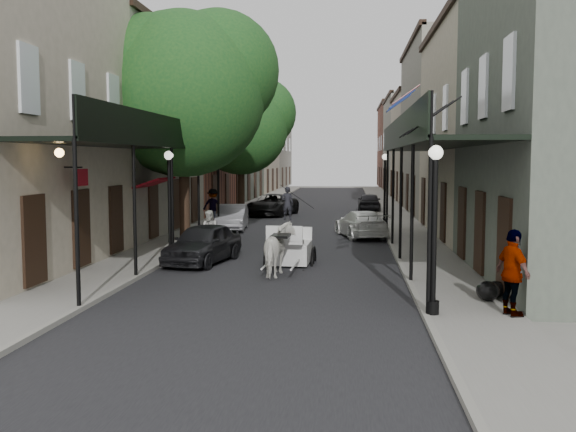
% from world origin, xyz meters
% --- Properties ---
extents(ground, '(140.00, 140.00, 0.00)m').
position_xyz_m(ground, '(0.00, 0.00, 0.00)').
color(ground, gray).
rests_on(ground, ground).
extents(road, '(8.00, 90.00, 0.01)m').
position_xyz_m(road, '(0.00, 20.00, 0.01)').
color(road, black).
rests_on(road, ground).
extents(sidewalk_left, '(2.20, 90.00, 0.12)m').
position_xyz_m(sidewalk_left, '(-5.00, 20.00, 0.06)').
color(sidewalk_left, gray).
rests_on(sidewalk_left, ground).
extents(sidewalk_right, '(2.20, 90.00, 0.12)m').
position_xyz_m(sidewalk_right, '(5.00, 20.00, 0.06)').
color(sidewalk_right, gray).
rests_on(sidewalk_right, ground).
extents(building_row_left, '(5.00, 80.00, 10.50)m').
position_xyz_m(building_row_left, '(-8.60, 30.00, 5.25)').
color(building_row_left, '#BEAF98').
rests_on(building_row_left, ground).
extents(building_row_right, '(5.00, 80.00, 10.50)m').
position_xyz_m(building_row_right, '(8.60, 30.00, 5.25)').
color(building_row_right, gray).
rests_on(building_row_right, ground).
extents(gallery_left, '(2.20, 18.05, 4.88)m').
position_xyz_m(gallery_left, '(-4.79, 6.98, 4.05)').
color(gallery_left, black).
rests_on(gallery_left, sidewalk_left).
extents(gallery_right, '(2.20, 18.05, 4.88)m').
position_xyz_m(gallery_right, '(4.79, 6.98, 4.05)').
color(gallery_right, black).
rests_on(gallery_right, sidewalk_right).
extents(tree_near, '(7.31, 6.80, 9.63)m').
position_xyz_m(tree_near, '(-4.20, 10.18, 6.49)').
color(tree_near, '#382619').
rests_on(tree_near, sidewalk_left).
extents(tree_far, '(6.45, 6.00, 8.61)m').
position_xyz_m(tree_far, '(-4.25, 24.18, 5.84)').
color(tree_far, '#382619').
rests_on(tree_far, sidewalk_left).
extents(lamppost_right_near, '(0.32, 0.32, 3.71)m').
position_xyz_m(lamppost_right_near, '(4.10, -2.00, 2.05)').
color(lamppost_right_near, black).
rests_on(lamppost_right_near, sidewalk_right).
extents(lamppost_left, '(0.32, 0.32, 3.71)m').
position_xyz_m(lamppost_left, '(-4.10, 6.00, 2.05)').
color(lamppost_left, black).
rests_on(lamppost_left, sidewalk_left).
extents(lamppost_right_far, '(0.32, 0.32, 3.71)m').
position_xyz_m(lamppost_right_far, '(4.10, 18.00, 2.05)').
color(lamppost_right_far, black).
rests_on(lamppost_right_far, sidewalk_right).
extents(horse, '(0.94, 1.93, 1.60)m').
position_xyz_m(horse, '(0.17, 3.01, 0.80)').
color(horse, silver).
rests_on(horse, ground).
extents(carriage, '(1.73, 2.41, 2.68)m').
position_xyz_m(carriage, '(0.27, 5.50, 1.04)').
color(carriage, black).
rests_on(carriage, ground).
extents(pedestrian_walking, '(0.90, 0.78, 1.59)m').
position_xyz_m(pedestrian_walking, '(-3.08, 7.97, 0.79)').
color(pedestrian_walking, beige).
rests_on(pedestrian_walking, ground).
extents(pedestrian_sidewalk_left, '(1.23, 0.77, 1.83)m').
position_xyz_m(pedestrian_sidewalk_left, '(-5.17, 18.20, 1.03)').
color(pedestrian_sidewalk_left, gray).
rests_on(pedestrian_sidewalk_left, sidewalk_left).
extents(pedestrian_sidewalk_right, '(0.82, 1.21, 1.90)m').
position_xyz_m(pedestrian_sidewalk_right, '(5.80, -2.00, 1.07)').
color(pedestrian_sidewalk_right, gray).
rests_on(pedestrian_sidewalk_right, sidewalk_right).
extents(car_left_near, '(2.33, 4.24, 1.37)m').
position_xyz_m(car_left_near, '(-2.70, 5.12, 0.68)').
color(car_left_near, black).
rests_on(car_left_near, ground).
extents(car_left_mid, '(1.70, 4.00, 1.28)m').
position_xyz_m(car_left_mid, '(-3.60, 15.45, 0.64)').
color(car_left_mid, '#939297').
rests_on(car_left_mid, ground).
extents(car_left_far, '(3.24, 5.26, 1.36)m').
position_xyz_m(car_left_far, '(-2.60, 24.00, 0.68)').
color(car_left_far, black).
rests_on(car_left_far, ground).
extents(car_right_near, '(2.68, 4.53, 1.23)m').
position_xyz_m(car_right_near, '(2.79, 12.97, 0.62)').
color(car_right_near, white).
rests_on(car_right_near, ground).
extents(car_right_far, '(1.57, 3.79, 1.28)m').
position_xyz_m(car_right_far, '(3.60, 27.82, 0.64)').
color(car_right_far, black).
rests_on(car_right_far, ground).
extents(trash_bags, '(0.83, 0.98, 0.48)m').
position_xyz_m(trash_bags, '(5.72, -0.32, 0.34)').
color(trash_bags, black).
rests_on(trash_bags, sidewalk_right).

